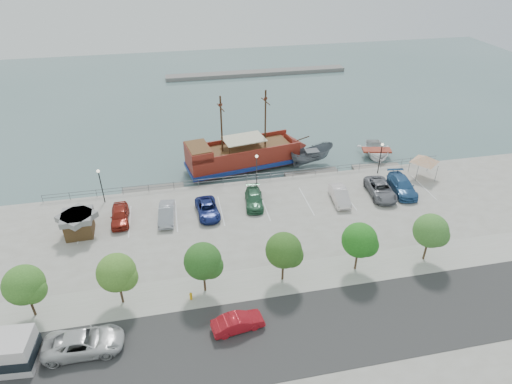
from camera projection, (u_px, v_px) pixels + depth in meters
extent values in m
plane|color=slate|center=(268.00, 223.00, 47.79)|extent=(160.00, 160.00, 0.00)
cube|color=#323232|center=(313.00, 329.00, 33.96)|extent=(100.00, 8.00, 0.04)
cube|color=#9E9C8F|center=(293.00, 278.00, 38.94)|extent=(100.00, 4.00, 0.05)
cylinder|color=#595D64|center=(255.00, 174.00, 53.23)|extent=(50.00, 0.06, 0.06)
cylinder|color=#595D64|center=(255.00, 177.00, 53.45)|extent=(50.00, 0.06, 0.06)
cube|color=slate|center=(257.00, 73.00, 94.97)|extent=(40.00, 3.00, 0.80)
cube|color=maroon|center=(243.00, 157.00, 57.68)|extent=(15.44, 7.16, 2.42)
cube|color=navy|center=(243.00, 162.00, 58.10)|extent=(15.77, 7.49, 0.56)
cone|color=maroon|center=(297.00, 147.00, 60.23)|extent=(3.70, 4.91, 4.46)
cube|color=maroon|center=(198.00, 152.00, 54.82)|extent=(3.55, 5.06, 1.30)
cube|color=brown|center=(198.00, 147.00, 54.45)|extent=(3.31, 4.66, 0.11)
cube|color=brown|center=(246.00, 148.00, 57.16)|extent=(12.60, 6.13, 0.14)
cube|color=maroon|center=(237.00, 140.00, 58.63)|extent=(14.67, 2.77, 0.65)
cube|color=maroon|center=(248.00, 153.00, 55.11)|extent=(14.67, 2.77, 0.65)
cylinder|color=#382111|center=(265.00, 118.00, 56.03)|extent=(0.26, 0.26, 7.62)
cylinder|color=#382111|center=(221.00, 125.00, 54.15)|extent=(0.26, 0.26, 7.62)
cylinder|color=#382111|center=(266.00, 101.00, 54.80)|extent=(0.61, 2.77, 0.13)
cylinder|color=#382111|center=(221.00, 108.00, 52.92)|extent=(0.61, 2.77, 0.13)
cube|color=beige|center=(244.00, 139.00, 56.36)|extent=(5.92, 4.41, 0.11)
cylinder|color=#382111|center=(302.00, 139.00, 59.84)|extent=(2.30, 0.55, 0.55)
imported|color=slate|center=(312.00, 157.00, 58.69)|extent=(6.91, 3.93, 2.52)
imported|color=white|center=(376.00, 153.00, 61.07)|extent=(6.20, 7.62, 1.39)
cube|color=slate|center=(153.00, 191.00, 53.18)|extent=(7.59, 2.23, 0.43)
cube|color=#68625C|center=(312.00, 174.00, 56.69)|extent=(7.26, 2.19, 0.41)
cube|color=gray|center=(377.00, 168.00, 58.26)|extent=(6.68, 2.33, 0.37)
cube|color=#4C351C|center=(79.00, 226.00, 43.99)|extent=(2.75, 2.75, 1.95)
cube|color=slate|center=(77.00, 217.00, 43.36)|extent=(3.12, 3.12, 0.62)
cylinder|color=slate|center=(410.00, 164.00, 55.16)|extent=(0.08, 0.08, 2.11)
cylinder|color=slate|center=(428.00, 164.00, 55.28)|extent=(0.08, 0.08, 2.11)
cylinder|color=slate|center=(417.00, 174.00, 53.05)|extent=(0.08, 0.08, 2.11)
cylinder|color=slate|center=(436.00, 173.00, 53.17)|extent=(0.08, 0.08, 2.11)
pyramid|color=beige|center=(426.00, 156.00, 53.18)|extent=(4.57, 4.57, 0.86)
imported|color=silver|center=(84.00, 343.00, 31.92)|extent=(5.88, 2.78, 1.62)
imported|color=#B3151F|center=(238.00, 323.00, 33.69)|extent=(4.33, 2.06, 1.37)
cylinder|color=gold|center=(191.00, 297.00, 36.55)|extent=(0.24, 0.24, 0.60)
sphere|color=gold|center=(191.00, 294.00, 36.38)|extent=(0.26, 0.26, 0.26)
cylinder|color=black|center=(102.00, 187.00, 48.55)|extent=(0.12, 0.12, 4.00)
sphere|color=#FFF2CC|center=(98.00, 171.00, 47.44)|extent=(0.36, 0.36, 0.36)
cylinder|color=black|center=(257.00, 172.00, 51.60)|extent=(0.12, 0.12, 4.00)
sphere|color=#FFF2CC|center=(257.00, 156.00, 50.48)|extent=(0.36, 0.36, 0.36)
cylinder|color=black|center=(380.00, 160.00, 54.31)|extent=(0.12, 0.12, 4.00)
sphere|color=#FFF2CC|center=(382.00, 145.00, 53.19)|extent=(0.36, 0.36, 0.36)
cylinder|color=#473321|center=(32.00, 306.00, 34.64)|extent=(0.20, 0.20, 2.20)
sphere|color=#376A22|center=(24.00, 285.00, 33.42)|extent=(3.20, 3.20, 3.20)
sphere|color=#376A22|center=(33.00, 290.00, 33.49)|extent=(2.20, 2.20, 2.20)
cylinder|color=#473321|center=(121.00, 293.00, 35.83)|extent=(0.20, 0.20, 2.20)
sphere|color=#437225|center=(116.00, 272.00, 34.61)|extent=(3.20, 3.20, 3.20)
sphere|color=#437225|center=(125.00, 278.00, 34.67)|extent=(2.20, 2.20, 2.20)
cylinder|color=#473321|center=(205.00, 281.00, 37.01)|extent=(0.20, 0.20, 2.20)
sphere|color=#23521B|center=(203.00, 261.00, 35.79)|extent=(3.20, 3.20, 3.20)
sphere|color=#23521B|center=(211.00, 266.00, 35.86)|extent=(2.20, 2.20, 2.20)
cylinder|color=#473321|center=(283.00, 270.00, 38.20)|extent=(0.20, 0.20, 2.20)
sphere|color=#2B541A|center=(284.00, 250.00, 36.98)|extent=(3.20, 3.20, 3.20)
sphere|color=#2B541A|center=(291.00, 255.00, 37.04)|extent=(2.20, 2.20, 2.20)
cylinder|color=#473321|center=(356.00, 260.00, 39.38)|extent=(0.20, 0.20, 2.20)
sphere|color=#1F6519|center=(359.00, 240.00, 38.16)|extent=(3.20, 3.20, 3.20)
sphere|color=#1F6519|center=(367.00, 245.00, 38.23)|extent=(2.20, 2.20, 2.20)
cylinder|color=#473321|center=(425.00, 250.00, 40.56)|extent=(0.20, 0.20, 2.20)
sphere|color=#396D29|center=(431.00, 231.00, 39.35)|extent=(3.20, 3.20, 3.20)
sphere|color=#396D29|center=(437.00, 235.00, 39.41)|extent=(2.20, 2.20, 2.20)
imported|color=maroon|center=(120.00, 215.00, 45.99)|extent=(2.04, 4.68, 1.57)
imported|color=#9C9FA9|center=(167.00, 213.00, 46.32)|extent=(1.99, 4.73, 1.52)
imported|color=navy|center=(208.00, 209.00, 47.16)|extent=(2.61, 5.08, 1.37)
imported|color=#2C603F|center=(254.00, 199.00, 48.83)|extent=(2.57, 5.06, 1.41)
imported|color=white|center=(340.00, 195.00, 49.39)|extent=(2.05, 4.77, 1.53)
imported|color=slate|center=(381.00, 189.00, 50.47)|extent=(3.19, 5.92, 1.58)
imported|color=#2C5A8F|center=(402.00, 186.00, 51.13)|extent=(3.05, 6.00, 1.67)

